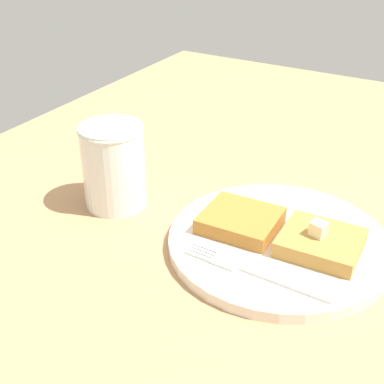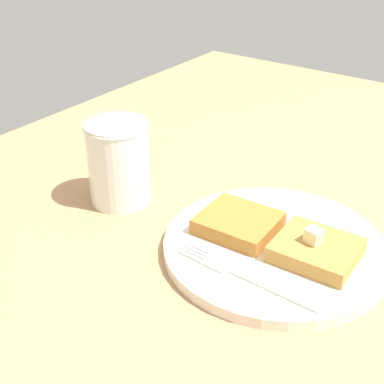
% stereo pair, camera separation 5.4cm
% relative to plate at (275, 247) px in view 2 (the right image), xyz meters
% --- Properties ---
extents(table_surface, '(1.12, 1.12, 0.02)m').
position_rel_plate_xyz_m(table_surface, '(-0.04, -0.10, -0.02)').
color(table_surface, '#AD7F54').
rests_on(table_surface, ground).
extents(plate, '(0.25, 0.25, 0.01)m').
position_rel_plate_xyz_m(plate, '(0.00, 0.00, 0.00)').
color(plate, silver).
rests_on(plate, table_surface).
extents(toast_slice_left, '(0.09, 0.08, 0.02)m').
position_rel_plate_xyz_m(toast_slice_left, '(-0.05, -0.00, 0.01)').
color(toast_slice_left, '#B3803A').
rests_on(toast_slice_left, plate).
extents(toast_slice_middle, '(0.09, 0.08, 0.02)m').
position_rel_plate_xyz_m(toast_slice_middle, '(0.05, 0.00, 0.01)').
color(toast_slice_middle, '#AC6E2B').
rests_on(toast_slice_middle, plate).
extents(butter_pat_primary, '(0.02, 0.02, 0.02)m').
position_rel_plate_xyz_m(butter_pat_primary, '(-0.04, -0.00, 0.03)').
color(butter_pat_primary, beige).
rests_on(butter_pat_primary, toast_slice_left).
extents(fork, '(0.16, 0.02, 0.00)m').
position_rel_plate_xyz_m(fork, '(0.01, 0.07, 0.01)').
color(fork, silver).
rests_on(fork, plate).
extents(syrup_jar, '(0.08, 0.08, 0.11)m').
position_rel_plate_xyz_m(syrup_jar, '(0.22, 0.01, 0.04)').
color(syrup_jar, '#4A1B06').
rests_on(syrup_jar, table_surface).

